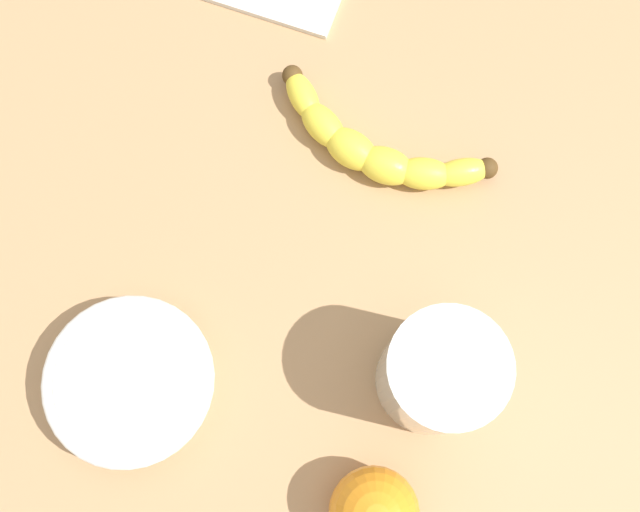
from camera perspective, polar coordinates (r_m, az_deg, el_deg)
wooden_tabletop at (r=68.46cm, az=3.22°, el=0.25°), size 120.00×120.00×3.00cm
banana at (r=68.49cm, az=4.21°, el=8.43°), size 7.62×22.26×3.39cm
smoothie_glass at (r=60.01cm, az=9.25°, el=-9.06°), size 9.43×9.43×11.25cm
ceramic_bowl at (r=64.18cm, az=-14.47°, el=-9.44°), size 14.29×14.29×4.34cm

